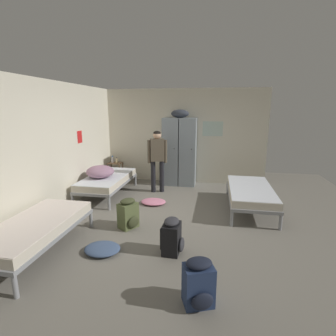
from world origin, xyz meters
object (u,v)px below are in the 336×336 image
object	(u,v)px
person_traveler	(157,156)
backpack_olive	(128,214)
bed_left_front	(35,228)
clothes_pile_pink	(153,202)
bedding_heap	(100,172)
water_bottle	(113,159)
bed_left_rear	(107,180)
lotion_bottle	(117,160)
clothes_pile_denim	(102,249)
bed_right	(250,192)
backpack_navy	(199,284)
shelf_unit	(115,170)
backpack_black	(172,237)
locker_bank	(180,150)

from	to	relation	value
person_traveler	backpack_olive	bearing A→B (deg)	-91.63
bed_left_front	clothes_pile_pink	size ratio (longest dim) A/B	3.41
bedding_heap	water_bottle	world-z (taller)	bedding_heap
bed_left_rear	bedding_heap	bearing A→B (deg)	-121.16
bed_left_rear	lotion_bottle	distance (m)	1.16
bedding_heap	clothes_pile_pink	bearing A→B (deg)	-9.71
lotion_bottle	clothes_pile_denim	xyz separation A→B (m)	(1.15, -3.61, -0.59)
bed_right	lotion_bottle	world-z (taller)	lotion_bottle
bed_left_front	backpack_navy	distance (m)	2.55
clothes_pile_pink	clothes_pile_denim	size ratio (longest dim) A/B	1.03
bed_left_rear	bed_right	bearing A→B (deg)	-5.52
bed_left_rear	water_bottle	distance (m)	1.25
shelf_unit	backpack_black	bearing A→B (deg)	-56.96
backpack_olive	person_traveler	bearing A→B (deg)	88.37
bed_right	backpack_olive	world-z (taller)	backpack_olive
lotion_bottle	person_traveler	bearing A→B (deg)	-25.42
locker_bank	backpack_olive	xyz separation A→B (m)	(-0.51, -2.89, -0.71)
bed_right	water_bottle	xyz separation A→B (m)	(-3.67, 1.49, 0.28)
locker_bank	bedding_heap	bearing A→B (deg)	-140.24
backpack_navy	shelf_unit	bearing A→B (deg)	121.35
bedding_heap	clothes_pile_denim	size ratio (longest dim) A/B	1.21
locker_bank	backpack_black	world-z (taller)	locker_bank
backpack_black	locker_bank	bearing A→B (deg)	96.32
water_bottle	clothes_pile_pink	distance (m)	2.31
clothes_pile_denim	backpack_black	bearing A→B (deg)	9.82
backpack_navy	clothes_pile_pink	xyz separation A→B (m)	(-1.21, 2.91, -0.21)
backpack_black	bed_left_front	bearing A→B (deg)	-170.46
backpack_black	backpack_olive	distance (m)	1.14
bedding_heap	clothes_pile_denim	bearing A→B (deg)	-65.35
shelf_unit	person_traveler	xyz separation A→B (m)	(1.41, -0.67, 0.60)
bed_left_front	clothes_pile_pink	world-z (taller)	bed_left_front
bed_left_rear	bedding_heap	size ratio (longest dim) A/B	2.90
shelf_unit	bed_right	size ratio (longest dim) A/B	0.30
bed_right	water_bottle	world-z (taller)	water_bottle
locker_bank	bedding_heap	size ratio (longest dim) A/B	3.16
locker_bank	bed_left_front	size ratio (longest dim) A/B	1.09
bed_left_rear	clothes_pile_pink	size ratio (longest dim) A/B	3.41
shelf_unit	lotion_bottle	xyz separation A→B (m)	(0.07, -0.04, 0.30)
bed_right	bedding_heap	world-z (taller)	bedding_heap
bed_left_rear	backpack_olive	xyz separation A→B (m)	(1.10, -1.64, -0.12)
backpack_black	shelf_unit	bearing A→B (deg)	123.04
bed_left_front	person_traveler	distance (m)	3.38
backpack_olive	lotion_bottle	bearing A→B (deg)	114.93
person_traveler	backpack_navy	bearing A→B (deg)	-70.94
clothes_pile_denim	lotion_bottle	bearing A→B (deg)	107.75
water_bottle	backpack_olive	world-z (taller)	water_bottle
shelf_unit	bedding_heap	size ratio (longest dim) A/B	0.87
bed_right	bed_left_rear	xyz separation A→B (m)	(-3.34, 0.32, 0.00)
bed_left_front	bedding_heap	world-z (taller)	bedding_heap
person_traveler	bedding_heap	bearing A→B (deg)	-153.09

